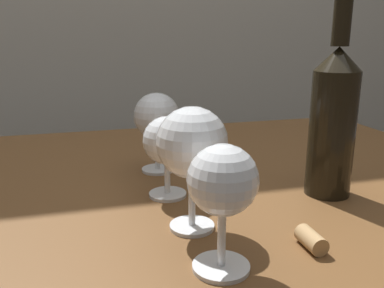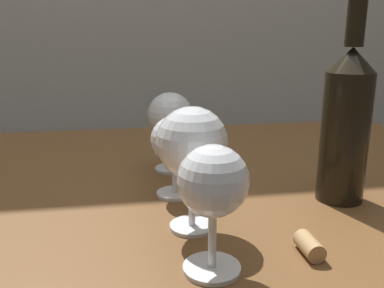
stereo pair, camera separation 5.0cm
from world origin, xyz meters
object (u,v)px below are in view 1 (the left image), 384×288
(wine_bottle, at_px, (333,118))
(wine_glass_merlot, at_px, (192,144))
(wine_glass_empty, at_px, (223,185))
(cork, at_px, (311,240))
(wine_glass_rose, at_px, (167,143))
(wine_glass_port, at_px, (157,118))

(wine_bottle, bearing_deg, wine_glass_merlot, -165.76)
(wine_glass_empty, bearing_deg, cork, 6.60)
(wine_glass_rose, xyz_separation_m, wine_bottle, (0.24, -0.06, 0.04))
(wine_glass_merlot, bearing_deg, wine_glass_rose, 94.08)
(wine_glass_empty, distance_m, wine_glass_merlot, 0.10)
(wine_glass_port, bearing_deg, cork, -69.20)
(wine_glass_merlot, relative_size, wine_glass_rose, 1.27)
(wine_glass_port, bearing_deg, wine_glass_empty, -88.86)
(wine_glass_rose, distance_m, wine_glass_port, 0.12)
(wine_glass_rose, bearing_deg, wine_glass_empty, -86.40)
(wine_glass_merlot, relative_size, wine_bottle, 0.52)
(wine_glass_rose, distance_m, cork, 0.25)
(wine_glass_empty, relative_size, wine_bottle, 0.45)
(wine_glass_empty, relative_size, wine_glass_rose, 1.10)
(wine_glass_merlot, height_order, wine_bottle, wine_bottle)
(wine_glass_merlot, distance_m, cork, 0.18)
(wine_glass_empty, distance_m, cork, 0.14)
(wine_glass_empty, xyz_separation_m, wine_glass_rose, (-0.01, 0.22, -0.01))
(cork, bearing_deg, wine_bottle, 51.90)
(wine_bottle, distance_m, cork, 0.22)
(wine_glass_rose, bearing_deg, cork, -57.29)
(wine_glass_rose, xyz_separation_m, wine_glass_port, (0.01, 0.12, 0.01))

